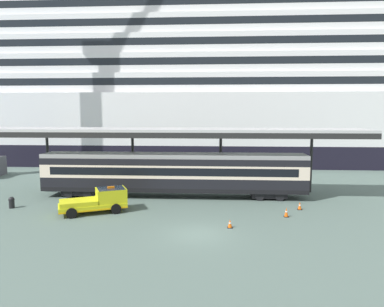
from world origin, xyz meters
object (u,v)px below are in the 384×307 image
train_carriage (173,173)px  service_truck (99,200)px  cruise_ship (234,86)px  quay_bollard (12,202)px  traffic_cone_near (230,224)px  traffic_cone_far (286,212)px  traffic_cone_mid (300,206)px

train_carriage → service_truck: (-5.33, -5.58, -1.32)m
cruise_ship → quay_bollard: bearing=-120.0°
cruise_ship → service_truck: bearing=-109.4°
cruise_ship → traffic_cone_near: size_ratio=302.05×
train_carriage → service_truck: 7.83m
traffic_cone_near → quay_bollard: (-18.02, 3.94, 0.22)m
train_carriage → traffic_cone_far: train_carriage is taller
traffic_cone_near → train_carriage: bearing=119.3°
traffic_cone_far → quay_bollard: (-22.44, 1.10, 0.15)m
train_carriage → traffic_cone_near: train_carriage is taller
traffic_cone_far → quay_bollard: quay_bollard is taller
traffic_cone_near → service_truck: bearing=162.5°
train_carriage → traffic_cone_mid: bearing=-19.6°
quay_bollard → traffic_cone_near: bearing=-12.3°
train_carriage → traffic_cone_far: bearing=-32.6°
quay_bollard → service_truck: bearing=-5.1°
traffic_cone_near → traffic_cone_far: size_ratio=0.81×
traffic_cone_mid → quay_bollard: 23.98m
cruise_ship → train_carriage: cruise_ship is taller
traffic_cone_mid → service_truck: bearing=-174.0°
train_carriage → traffic_cone_mid: (10.90, -3.88, -1.99)m
traffic_cone_mid → traffic_cone_far: size_ratio=0.89×
cruise_ship → traffic_cone_far: cruise_ship is taller
train_carriage → traffic_cone_mid: size_ratio=37.57×
cruise_ship → quay_bollard: (-20.36, -35.21, -11.98)m
cruise_ship → train_carriage: size_ratio=7.30×
service_truck → train_carriage: bearing=46.3°
service_truck → traffic_cone_mid: 16.34m
train_carriage → traffic_cone_mid: 11.74m
traffic_cone_mid → quay_bollard: (-23.96, -1.01, 0.19)m
service_truck → traffic_cone_far: size_ratio=7.54×
traffic_cone_mid → traffic_cone_near: bearing=-140.2°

